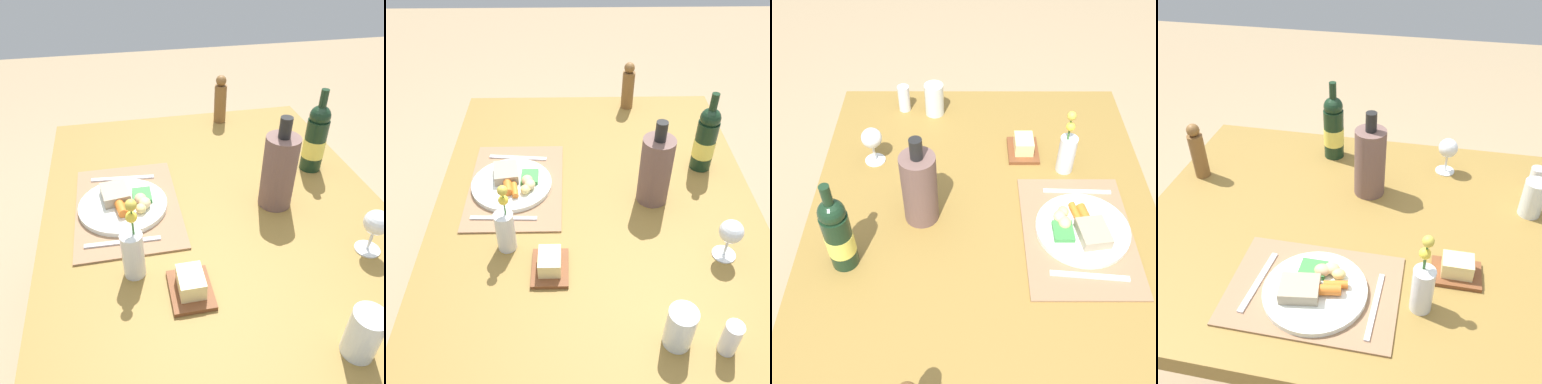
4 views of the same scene
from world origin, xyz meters
TOP-DOWN VIEW (x-y plane):
  - ground_plane at (0.00, 0.00)m, footprint 8.00×8.00m
  - dining_table at (0.00, 0.00)m, footprint 1.31×1.03m
  - placemat at (-0.06, -0.26)m, footprint 0.43×0.31m
  - dinner_plate at (-0.05, -0.27)m, footprint 0.26×0.26m
  - fork at (-0.20, -0.27)m, footprint 0.03×0.21m
  - knife at (0.10, -0.29)m, footprint 0.02×0.21m
  - pepper_mill at (-0.57, 0.16)m, footprint 0.05×0.05m
  - butter_dish at (0.30, -0.14)m, footprint 0.13×0.10m
  - flower_vase at (0.21, -0.26)m, footprint 0.05×0.05m
  - salt_shaker at (0.54, 0.28)m, footprint 0.04×0.04m
  - wine_bottle at (-0.15, 0.37)m, footprint 0.07×0.07m
  - cooler_bottle at (0.01, 0.18)m, footprint 0.10×0.10m
  - water_tumbler at (0.51, 0.16)m, footprint 0.07×0.07m
  - wine_glass at (0.25, 0.35)m, footprint 0.07×0.07m

SIDE VIEW (x-z plane):
  - ground_plane at x=0.00m, z-range 0.00..0.00m
  - dining_table at x=0.00m, z-range 0.27..0.97m
  - placemat at x=-0.06m, z-range 0.70..0.71m
  - fork at x=-0.20m, z-range 0.71..0.71m
  - knife at x=0.10m, z-range 0.71..0.71m
  - dinner_plate at x=-0.05m, z-range 0.70..0.75m
  - butter_dish at x=0.30m, z-range 0.70..0.76m
  - salt_shaker at x=0.54m, z-range 0.70..0.80m
  - water_tumbler at x=0.51m, z-range 0.70..0.81m
  - flower_vase at x=0.21m, z-range 0.67..0.89m
  - wine_glass at x=0.25m, z-range 0.73..0.86m
  - pepper_mill at x=-0.57m, z-range 0.70..0.90m
  - wine_bottle at x=-0.15m, z-range 0.67..0.96m
  - cooler_bottle at x=0.01m, z-range 0.68..0.96m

